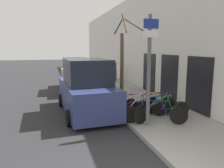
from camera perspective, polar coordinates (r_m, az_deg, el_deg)
name	(u,v)px	position (r m, az deg, el deg)	size (l,w,h in m)	color
ground_plane	(76,89)	(15.20, -9.39, -1.42)	(80.00, 80.00, 0.00)	#28282B
sidewalk_curb	(103,81)	(18.35, -2.31, 0.80)	(3.20, 32.00, 0.15)	gray
building_facade	(123,43)	(18.57, 3.01, 10.67)	(0.23, 32.00, 6.50)	silver
signpost	(149,69)	(7.44, 9.64, 4.01)	(0.53, 0.15, 3.75)	#595B60
bicycle_0	(155,114)	(7.94, 11.06, -7.58)	(2.19, 0.87, 0.88)	black
bicycle_1	(156,109)	(8.44, 11.49, -6.40)	(2.19, 0.97, 0.95)	black
bicycle_2	(162,108)	(8.77, 12.82, -6.06)	(2.03, 0.71, 0.87)	black
bicycle_3	(138,108)	(8.50, 6.90, -6.13)	(2.18, 1.08, 0.96)	black
bicycle_4	(139,106)	(8.70, 7.16, -5.84)	(2.24, 0.70, 0.94)	black
bicycle_5	(149,104)	(9.19, 9.67, -5.20)	(2.16, 0.44, 0.88)	black
parked_car_0	(86,89)	(9.49, -6.69, -1.40)	(2.27, 4.72, 2.37)	navy
parked_car_1	(76,76)	(14.81, -9.46, 2.19)	(1.94, 4.70, 2.19)	gray
pedestrian_near	(114,69)	(17.53, 0.55, 4.00)	(0.45, 0.39, 1.76)	#4C3D2D
pedestrian_far	(111,69)	(18.28, -0.20, 3.90)	(0.41, 0.35, 1.58)	#4C3D2D
street_tree	(122,64)	(10.12, 2.74, 5.26)	(0.95, 1.70, 4.21)	brown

